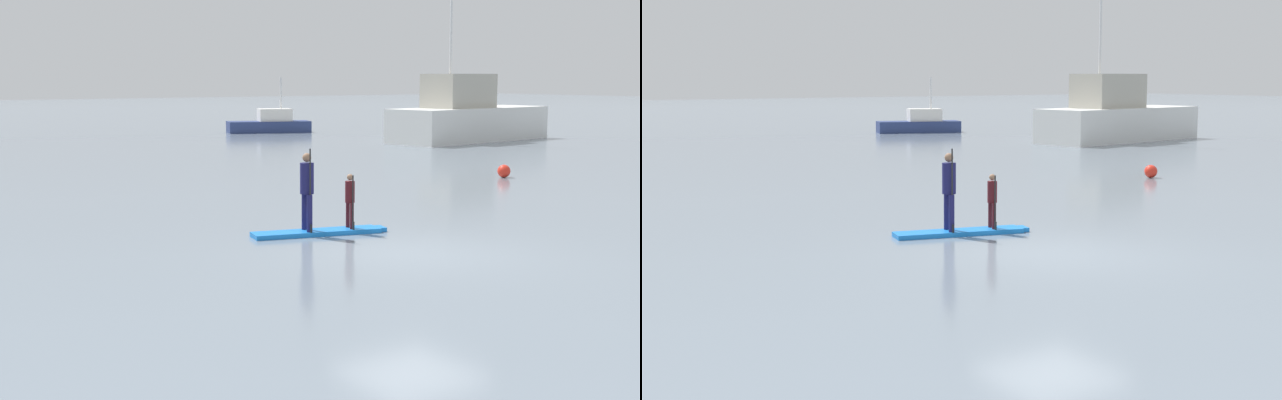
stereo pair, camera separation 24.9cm
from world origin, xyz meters
The scene contains 7 objects.
ground_plane centered at (0.00, 0.00, 0.00)m, with size 240.00×240.00×0.00m, color slate.
paddleboard_near centered at (-0.40, 2.66, 0.05)m, with size 3.04×1.25×0.10m.
paddler_adult centered at (-0.68, 2.72, 1.07)m, with size 0.36×0.52×1.80m.
paddler_child_solo centered at (0.28, 2.47, 0.78)m, with size 0.26×0.41×1.20m.
fishing_boat_white_large centered at (21.68, 21.79, 1.26)m, with size 10.40×4.77×9.92m.
fishing_boat_green_midground centered at (16.53, 33.81, 0.54)m, with size 5.29×3.14×3.39m.
mooring_buoy_near centered at (10.85, 8.30, 0.22)m, with size 0.44×0.44×0.44m, color red.
Camera 1 is at (-10.79, -13.09, 3.41)m, focal length 49.41 mm.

